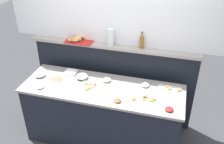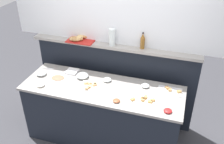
{
  "view_description": "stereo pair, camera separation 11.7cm",
  "coord_description": "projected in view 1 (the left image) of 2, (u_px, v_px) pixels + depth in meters",
  "views": [
    {
      "loc": [
        0.89,
        -2.71,
        2.87
      ],
      "look_at": [
        0.11,
        0.1,
        1.12
      ],
      "focal_mm": 40.84,
      "sensor_mm": 36.0,
      "label": 1
    },
    {
      "loc": [
        1.0,
        -2.67,
        2.87
      ],
      "look_at": [
        0.11,
        0.1,
        1.12
      ],
      "focal_mm": 40.84,
      "sensor_mm": 36.0,
      "label": 2
    }
  ],
  "objects": [
    {
      "name": "condiment_bowl_red",
      "position": [
        169.0,
        109.0,
        3.03
      ],
      "size": [
        0.1,
        0.1,
        0.04
      ],
      "primitive_type": "ellipsoid",
      "color": "red",
      "rests_on": "buffet_counter"
    },
    {
      "name": "condiment_bowl_dark",
      "position": [
        118.0,
        101.0,
        3.17
      ],
      "size": [
        0.09,
        0.09,
        0.03
      ],
      "primitive_type": "ellipsoid",
      "color": "brown",
      "rests_on": "buffet_counter"
    },
    {
      "name": "vinegar_bottle_amber",
      "position": [
        142.0,
        41.0,
        3.49
      ],
      "size": [
        0.06,
        0.06,
        0.24
      ],
      "color": "#8E5B23",
      "rests_on": "back_ledge_unit"
    },
    {
      "name": "sandwich_platter_side",
      "position": [
        91.0,
        86.0,
        3.45
      ],
      "size": [
        0.32,
        0.22,
        0.04
      ],
      "color": "white",
      "rests_on": "buffet_counter"
    },
    {
      "name": "back_ledge_unit",
      "position": [
        113.0,
        80.0,
        4.01
      ],
      "size": [
        2.49,
        0.22,
        1.34
      ],
      "color": "black",
      "rests_on": "ground_plane"
    },
    {
      "name": "serving_tongs",
      "position": [
        46.0,
        70.0,
        3.84
      ],
      "size": [
        0.18,
        0.12,
        0.01
      ],
      "color": "#B7BABF",
      "rests_on": "buffet_counter"
    },
    {
      "name": "glass_bowl_medium",
      "position": [
        145.0,
        85.0,
        3.46
      ],
      "size": [
        0.11,
        0.11,
        0.04
      ],
      "color": "silver",
      "rests_on": "buffet_counter"
    },
    {
      "name": "sandwich_platter_front",
      "position": [
        170.0,
        89.0,
        3.39
      ],
      "size": [
        0.32,
        0.2,
        0.04
      ],
      "color": "silver",
      "rests_on": "buffet_counter"
    },
    {
      "name": "sandwich_platter_rear",
      "position": [
        145.0,
        99.0,
        3.22
      ],
      "size": [
        0.35,
        0.19,
        0.04
      ],
      "color": "white",
      "rests_on": "buffet_counter"
    },
    {
      "name": "glass_bowl_small",
      "position": [
        40.0,
        75.0,
        3.68
      ],
      "size": [
        0.15,
        0.15,
        0.06
      ],
      "color": "silver",
      "rests_on": "buffet_counter"
    },
    {
      "name": "buffet_counter",
      "position": [
        103.0,
        114.0,
        3.68
      ],
      "size": [
        2.2,
        0.75,
        0.92
      ],
      "color": "black",
      "rests_on": "ground_plane"
    },
    {
      "name": "condiment_bowl_cream",
      "position": [
        40.0,
        87.0,
        3.43
      ],
      "size": [
        0.1,
        0.1,
        0.04
      ],
      "primitive_type": "ellipsoid",
      "color": "silver",
      "rests_on": "buffet_counter"
    },
    {
      "name": "bread_basket",
      "position": [
        77.0,
        39.0,
        3.71
      ],
      "size": [
        0.4,
        0.28,
        0.08
      ],
      "color": "#B2231E",
      "rests_on": "back_ledge_unit"
    },
    {
      "name": "cold_cuts_platter",
      "position": [
        57.0,
        79.0,
        3.61
      ],
      "size": [
        0.26,
        0.22,
        0.02
      ],
      "color": "white",
      "rests_on": "buffet_counter"
    },
    {
      "name": "napkin_stack",
      "position": [
        71.0,
        72.0,
        3.77
      ],
      "size": [
        0.17,
        0.17,
        0.03
      ],
      "primitive_type": "cube",
      "rotation": [
        0.0,
        0.0,
        0.02
      ],
      "color": "white",
      "rests_on": "buffet_counter"
    },
    {
      "name": "glass_bowl_extra",
      "position": [
        107.0,
        80.0,
        3.57
      ],
      "size": [
        0.12,
        0.12,
        0.05
      ],
      "color": "silver",
      "rests_on": "buffet_counter"
    },
    {
      "name": "ground_plane",
      "position": [
        114.0,
        112.0,
        4.41
      ],
      "size": [
        12.0,
        12.0,
        0.0
      ],
      "primitive_type": "plane",
      "color": "#38383D"
    },
    {
      "name": "glass_bowl_large",
      "position": [
        82.0,
        77.0,
        3.63
      ],
      "size": [
        0.17,
        0.17,
        0.07
      ],
      "color": "silver",
      "rests_on": "buffet_counter"
    },
    {
      "name": "water_carafe",
      "position": [
        111.0,
        37.0,
        3.56
      ],
      "size": [
        0.09,
        0.09,
        0.24
      ],
      "primitive_type": "cylinder",
      "color": "silver",
      "rests_on": "back_ledge_unit"
    }
  ]
}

